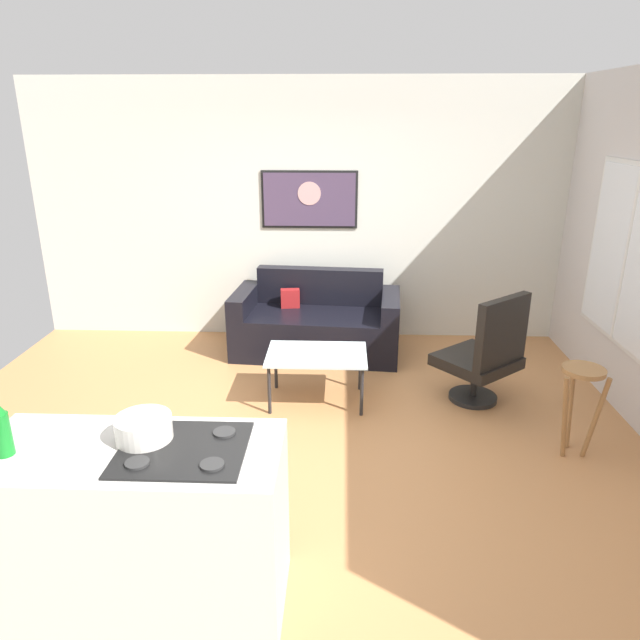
% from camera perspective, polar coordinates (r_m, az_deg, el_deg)
% --- Properties ---
extents(ground, '(6.40, 6.40, 0.04)m').
position_cam_1_polar(ground, '(4.62, -0.73, -12.25)').
color(ground, '#BA7D4A').
extents(back_wall, '(6.40, 0.05, 2.80)m').
position_cam_1_polar(back_wall, '(6.43, 0.35, 10.50)').
color(back_wall, beige).
rests_on(back_wall, ground).
extents(couch, '(1.79, 0.96, 0.85)m').
position_cam_1_polar(couch, '(6.16, -0.34, -0.51)').
color(couch, black).
rests_on(couch, ground).
extents(coffee_table, '(0.87, 0.59, 0.46)m').
position_cam_1_polar(coffee_table, '(5.05, -0.33, -3.74)').
color(coffee_table, silver).
rests_on(coffee_table, ground).
extents(armchair, '(0.84, 0.84, 1.01)m').
position_cam_1_polar(armchair, '(5.19, 16.00, -3.24)').
color(armchair, black).
rests_on(armchair, ground).
extents(bar_stool, '(0.35, 0.34, 0.70)m').
position_cam_1_polar(bar_stool, '(4.64, 24.28, -6.31)').
color(bar_stool, '#98693C').
rests_on(bar_stool, ground).
extents(kitchen_counter, '(1.45, 0.64, 0.94)m').
position_cam_1_polar(kitchen_counter, '(3.21, -17.39, -18.96)').
color(kitchen_counter, silver).
rests_on(kitchen_counter, ground).
extents(soda_bottle, '(0.09, 0.09, 0.30)m').
position_cam_1_polar(soda_bottle, '(3.07, -28.94, -9.35)').
color(soda_bottle, '#137522').
rests_on(soda_bottle, kitchen_counter).
extents(mixing_bowl, '(0.27, 0.27, 0.13)m').
position_cam_1_polar(mixing_bowl, '(2.97, -16.95, -10.25)').
color(mixing_bowl, silver).
rests_on(mixing_bowl, kitchen_counter).
extents(wall_painting, '(1.04, 0.03, 0.61)m').
position_cam_1_polar(wall_painting, '(6.37, -1.05, 11.77)').
color(wall_painting, black).
extents(window, '(0.03, 1.42, 1.52)m').
position_cam_1_polar(window, '(5.48, 28.00, 5.57)').
color(window, silver).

